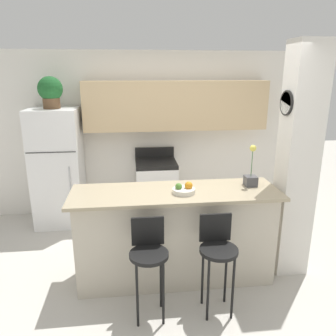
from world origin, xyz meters
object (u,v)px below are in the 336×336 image
(refrigerator, at_px, (58,168))
(bar_stool_left, at_px, (149,255))
(stove_range, at_px, (156,189))
(orchid_vase, at_px, (251,176))
(potted_plant_on_fridge, at_px, (50,91))
(fruit_bowl, at_px, (184,190))
(bar_stool_right, at_px, (218,250))

(refrigerator, xyz_separation_m, bar_stool_left, (1.21, -2.17, -0.23))
(stove_range, xyz_separation_m, orchid_vase, (0.92, -1.58, 0.69))
(potted_plant_on_fridge, height_order, fruit_bowl, potted_plant_on_fridge)
(orchid_vase, bearing_deg, refrigerator, 147.13)
(bar_stool_right, distance_m, potted_plant_on_fridge, 3.15)
(fruit_bowl, bearing_deg, bar_stool_left, -129.14)
(bar_stool_left, height_order, potted_plant_on_fridge, potted_plant_on_fridge)
(stove_range, relative_size, fruit_bowl, 4.53)
(stove_range, xyz_separation_m, fruit_bowl, (0.15, -1.72, 0.61))
(bar_stool_left, distance_m, potted_plant_on_fridge, 2.82)
(potted_plant_on_fridge, xyz_separation_m, fruit_bowl, (1.61, -1.68, -0.91))
(fruit_bowl, bearing_deg, orchid_vase, 10.56)
(refrigerator, distance_m, stove_range, 1.52)
(stove_range, distance_m, bar_stool_right, 2.25)
(bar_stool_left, height_order, fruit_bowl, fruit_bowl)
(orchid_vase, distance_m, fruit_bowl, 0.78)
(potted_plant_on_fridge, relative_size, orchid_vase, 0.96)
(refrigerator, height_order, fruit_bowl, refrigerator)
(bar_stool_right, bearing_deg, refrigerator, 130.57)
(bar_stool_right, relative_size, potted_plant_on_fridge, 2.17)
(refrigerator, xyz_separation_m, potted_plant_on_fridge, (-0.00, 0.00, 1.11))
(refrigerator, bearing_deg, fruit_bowl, -46.09)
(refrigerator, relative_size, potted_plant_on_fridge, 3.95)
(refrigerator, height_order, potted_plant_on_fridge, potted_plant_on_fridge)
(fruit_bowl, bearing_deg, bar_stool_right, -63.73)
(stove_range, bearing_deg, orchid_vase, -59.84)
(potted_plant_on_fridge, bearing_deg, stove_range, 1.59)
(stove_range, bearing_deg, refrigerator, -178.41)
(bar_stool_right, bearing_deg, stove_range, 100.18)
(bar_stool_left, distance_m, bar_stool_right, 0.64)
(bar_stool_left, xyz_separation_m, bar_stool_right, (0.64, 0.00, 0.00))
(refrigerator, distance_m, fruit_bowl, 2.34)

